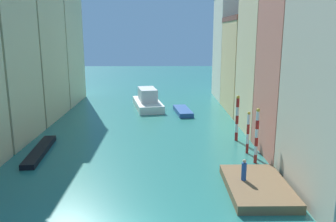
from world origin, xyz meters
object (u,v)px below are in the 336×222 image
at_px(vaporetto_white, 148,101).
at_px(motorboat_0, 183,111).
at_px(mooring_pole_1, 248,132).
at_px(waterfront_dock, 257,187).
at_px(person_on_dock, 244,170).
at_px(mooring_pole_2, 237,118).
at_px(mooring_pole_0, 257,135).
at_px(gondola_black, 40,151).

height_order(vaporetto_white, motorboat_0, vaporetto_white).
bearing_deg(mooring_pole_1, waterfront_dock, -98.46).
relative_size(waterfront_dock, vaporetto_white, 0.71).
height_order(person_on_dock, mooring_pole_1, mooring_pole_1).
bearing_deg(waterfront_dock, mooring_pole_2, 85.29).
xyz_separation_m(person_on_dock, motorboat_0, (-3.02, 23.92, -1.04)).
relative_size(mooring_pole_1, mooring_pole_2, 0.83).
height_order(mooring_pole_0, gondola_black, mooring_pole_0).
relative_size(waterfront_dock, person_on_dock, 4.40).
bearing_deg(vaporetto_white, mooring_pole_0, -65.48).
bearing_deg(mooring_pole_0, mooring_pole_2, 92.96).
relative_size(mooring_pole_0, motorboat_0, 0.77).
height_order(person_on_dock, mooring_pole_0, mooring_pole_0).
distance_m(waterfront_dock, gondola_black, 19.88).
xyz_separation_m(waterfront_dock, person_on_dock, (-0.88, 0.46, 1.04)).
height_order(waterfront_dock, mooring_pole_0, mooring_pole_0).
height_order(person_on_dock, gondola_black, person_on_dock).
bearing_deg(mooring_pole_2, gondola_black, -169.12).
distance_m(person_on_dock, motorboat_0, 24.14).
xyz_separation_m(mooring_pole_0, vaporetto_white, (-10.29, 22.55, -1.37)).
distance_m(person_on_dock, mooring_pole_2, 11.50).
relative_size(waterfront_dock, motorboat_0, 1.09).
relative_size(mooring_pole_1, gondola_black, 0.47).
distance_m(vaporetto_white, motorboat_0, 6.27).
bearing_deg(mooring_pole_0, waterfront_dock, -103.46).
bearing_deg(person_on_dock, vaporetto_white, 106.43).
bearing_deg(mooring_pole_0, mooring_pole_1, 92.99).
bearing_deg(vaporetto_white, person_on_dock, -73.57).
xyz_separation_m(mooring_pole_0, motorboat_0, (-5.20, 18.97, -2.14)).
distance_m(gondola_black, motorboat_0, 21.66).
xyz_separation_m(person_on_dock, mooring_pole_1, (2.05, 7.41, 0.68)).
height_order(mooring_pole_2, gondola_black, mooring_pole_2).
bearing_deg(mooring_pole_1, mooring_pole_0, -87.01).
bearing_deg(mooring_pole_0, person_on_dock, -113.69).
xyz_separation_m(waterfront_dock, mooring_pole_0, (1.30, 5.42, 2.14)).
distance_m(waterfront_dock, vaporetto_white, 29.39).
distance_m(vaporetto_white, gondola_black, 21.91).
bearing_deg(waterfront_dock, mooring_pole_0, 76.54).
bearing_deg(person_on_dock, mooring_pole_1, 74.54).
relative_size(mooring_pole_0, mooring_pole_1, 1.21).
relative_size(vaporetto_white, gondola_black, 1.15).
bearing_deg(vaporetto_white, motorboat_0, -35.14).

